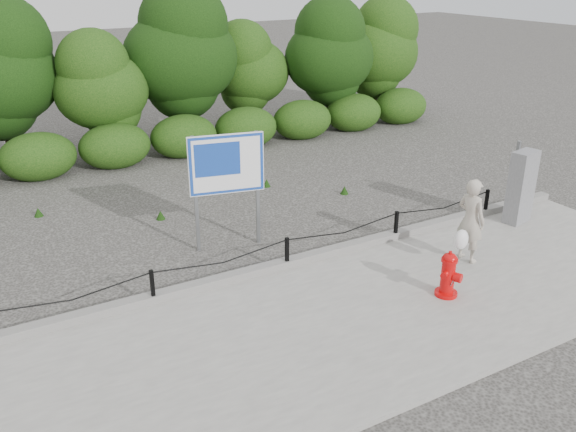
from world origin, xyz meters
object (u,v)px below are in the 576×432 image
at_px(fire_hydrant, 448,275).
at_px(advertising_sign, 226,169).
at_px(utility_cabinet, 521,187).
at_px(pedestrian, 470,222).

xyz_separation_m(fire_hydrant, advertising_sign, (-2.31, 3.63, 1.16)).
distance_m(fire_hydrant, advertising_sign, 4.46).
distance_m(utility_cabinet, advertising_sign, 6.20).
height_order(utility_cabinet, advertising_sign, advertising_sign).
relative_size(fire_hydrant, utility_cabinet, 0.47).
bearing_deg(fire_hydrant, advertising_sign, 97.64).
relative_size(fire_hydrant, advertising_sign, 0.35).
xyz_separation_m(fire_hydrant, pedestrian, (1.23, 0.80, 0.39)).
relative_size(pedestrian, utility_cabinet, 0.92).
bearing_deg(utility_cabinet, advertising_sign, 149.03).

